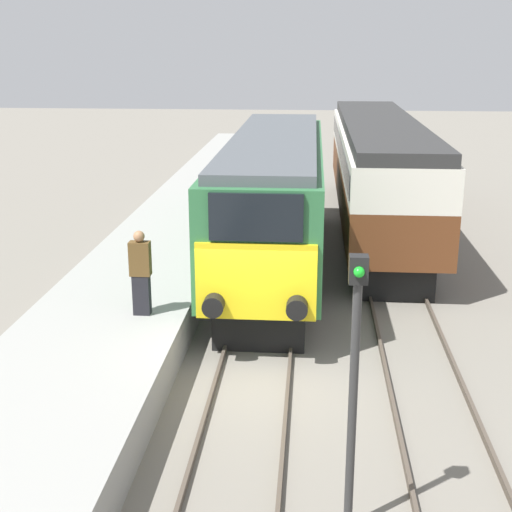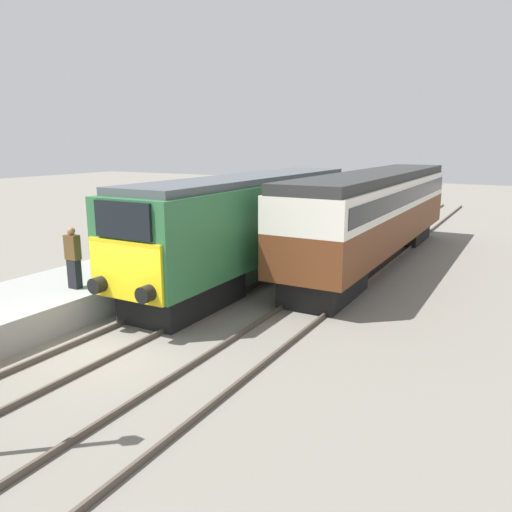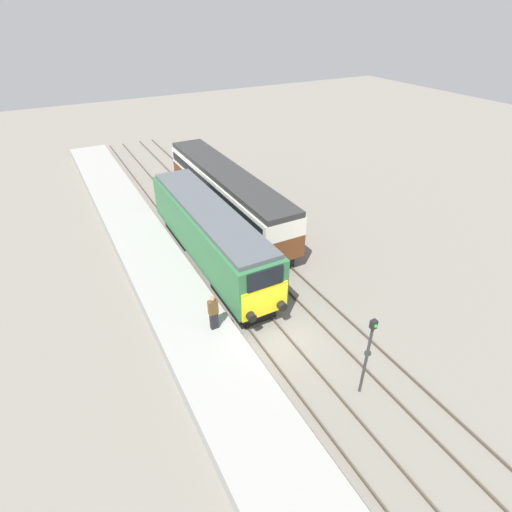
{
  "view_description": "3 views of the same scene",
  "coord_description": "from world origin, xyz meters",
  "px_view_note": "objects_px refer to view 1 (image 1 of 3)",
  "views": [
    {
      "loc": [
        1.1,
        -13.11,
        6.48
      ],
      "look_at": [
        0.0,
        0.62,
        2.35
      ],
      "focal_mm": 50.0,
      "sensor_mm": 36.0,
      "label": 1
    },
    {
      "loc": [
        9.23,
        -8.88,
        5.11
      ],
      "look_at": [
        1.7,
        4.62,
        1.6
      ],
      "focal_mm": 35.0,
      "sensor_mm": 36.0,
      "label": 2
    },
    {
      "loc": [
        -7.47,
        -12.33,
        13.97
      ],
      "look_at": [
        1.7,
        4.62,
        1.6
      ],
      "focal_mm": 28.0,
      "sensor_mm": 36.0,
      "label": 3
    }
  ],
  "objects_px": {
    "locomotive": "(274,196)",
    "signal_post": "(354,374)",
    "person_on_platform": "(141,273)",
    "passenger_carriage": "(378,164)"
  },
  "relations": [
    {
      "from": "locomotive",
      "to": "signal_post",
      "type": "xyz_separation_m",
      "value": [
        1.7,
        -11.92,
        0.16
      ]
    },
    {
      "from": "locomotive",
      "to": "signal_post",
      "type": "height_order",
      "value": "signal_post"
    },
    {
      "from": "locomotive",
      "to": "person_on_platform",
      "type": "distance_m",
      "value": 6.77
    },
    {
      "from": "locomotive",
      "to": "passenger_carriage",
      "type": "xyz_separation_m",
      "value": [
        3.4,
        4.86,
        0.18
      ]
    },
    {
      "from": "locomotive",
      "to": "passenger_carriage",
      "type": "relative_size",
      "value": 0.86
    },
    {
      "from": "locomotive",
      "to": "person_on_platform",
      "type": "height_order",
      "value": "locomotive"
    },
    {
      "from": "locomotive",
      "to": "person_on_platform",
      "type": "xyz_separation_m",
      "value": [
        -2.49,
        -6.28,
        -0.39
      ]
    },
    {
      "from": "person_on_platform",
      "to": "signal_post",
      "type": "height_order",
      "value": "signal_post"
    },
    {
      "from": "passenger_carriage",
      "to": "person_on_platform",
      "type": "height_order",
      "value": "passenger_carriage"
    },
    {
      "from": "passenger_carriage",
      "to": "person_on_platform",
      "type": "xyz_separation_m",
      "value": [
        -5.89,
        -11.14,
        -0.58
      ]
    }
  ]
}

